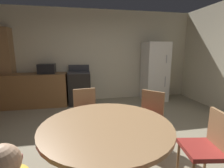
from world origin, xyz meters
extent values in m
plane|color=gray|center=(0.00, 0.00, 0.00)|extent=(14.00, 14.00, 0.00)
cube|color=beige|center=(0.00, 2.83, 1.35)|extent=(6.13, 0.12, 2.70)
cube|color=olive|center=(-1.85, 2.43, 0.45)|extent=(1.82, 0.60, 0.90)
cube|color=#9E754C|center=(-2.54, 2.61, 1.05)|extent=(0.44, 0.36, 2.10)
cube|color=black|center=(-0.59, 2.43, 0.45)|extent=(0.60, 0.60, 0.90)
cube|color=#38383D|center=(-0.59, 2.43, 0.91)|extent=(0.60, 0.60, 0.02)
cube|color=#38383D|center=(-0.59, 2.71, 1.01)|extent=(0.60, 0.04, 0.18)
cube|color=white|center=(1.68, 2.38, 0.88)|extent=(0.68, 0.66, 1.76)
cylinder|color=#B2B2B7|center=(1.86, 2.04, 1.28)|extent=(0.02, 0.02, 0.22)
cylinder|color=#B2B2B7|center=(1.86, 2.04, 0.63)|extent=(0.02, 0.02, 0.30)
cube|color=black|center=(-1.45, 2.43, 1.03)|extent=(0.44, 0.32, 0.26)
cylinder|color=#9E754C|center=(-0.30, -0.70, 0.36)|extent=(0.14, 0.14, 0.72)
cylinder|color=#9E754C|center=(-0.30, -0.70, 0.74)|extent=(1.36, 1.36, 0.04)
cylinder|color=#9E754C|center=(0.45, -0.24, 0.21)|extent=(0.03, 0.03, 0.43)
cylinder|color=#9E754C|center=(0.22, 0.01, 0.21)|extent=(0.03, 0.03, 0.43)
cylinder|color=#9E754C|center=(0.70, -0.01, 0.21)|extent=(0.03, 0.03, 0.43)
cylinder|color=#9E754C|center=(0.47, 0.24, 0.21)|extent=(0.03, 0.03, 0.43)
cube|color=#9E2D28|center=(0.46, 0.00, 0.45)|extent=(0.57, 0.57, 0.05)
cube|color=#9E754C|center=(0.60, 0.12, 0.66)|extent=(0.28, 0.30, 0.42)
cylinder|color=#9E754C|center=(0.59, -0.68, 0.21)|extent=(0.03, 0.03, 0.43)
cylinder|color=#9E754C|center=(0.92, -0.73, 0.21)|extent=(0.03, 0.03, 0.43)
cube|color=#9E2D28|center=(0.73, -0.87, 0.45)|extent=(0.46, 0.46, 0.05)
cube|color=#9E754C|center=(0.90, -0.90, 0.66)|extent=(0.10, 0.38, 0.42)
cylinder|color=#9E754C|center=(-0.27, 0.18, 0.21)|extent=(0.03, 0.03, 0.43)
cylinder|color=#9E754C|center=(-0.60, 0.12, 0.21)|extent=(0.03, 0.03, 0.43)
cylinder|color=#9E754C|center=(-0.32, 0.52, 0.21)|extent=(0.03, 0.03, 0.43)
cylinder|color=#9E754C|center=(-0.66, 0.46, 0.21)|extent=(0.03, 0.03, 0.43)
cube|color=#9E2D28|center=(-0.46, 0.32, 0.45)|extent=(0.46, 0.46, 0.05)
cube|color=#9E754C|center=(-0.49, 0.50, 0.66)|extent=(0.38, 0.10, 0.42)
sphere|color=#D6A884|center=(-0.91, -1.53, 1.00)|extent=(0.17, 0.17, 0.17)
camera|label=1|loc=(-0.54, -2.27, 1.50)|focal=26.26mm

